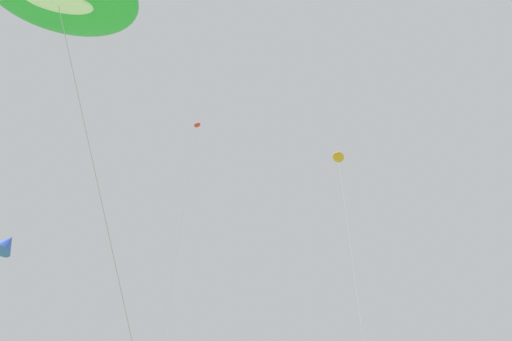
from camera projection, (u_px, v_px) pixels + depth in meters
small_kite_bird_shape at (338, 158)px, 29.19m from camera, size 5.30×2.53×16.68m
small_kite_tiny_distant at (6, 244)px, 25.92m from camera, size 4.65×1.33×10.89m
small_kite_streamer_purple at (195, 140)px, 29.91m from camera, size 1.65×0.93×19.17m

